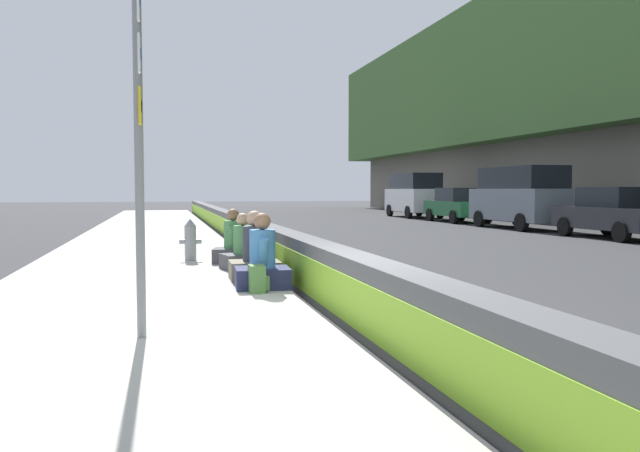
{
  "coord_description": "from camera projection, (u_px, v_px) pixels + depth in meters",
  "views": [
    {
      "loc": [
        -6.97,
        2.25,
        1.63
      ],
      "look_at": [
        5.33,
        -0.82,
        0.9
      ],
      "focal_mm": 35.64,
      "sensor_mm": 36.0,
      "label": 1
    }
  ],
  "objects": [
    {
      "name": "jersey_barrier",
      "position": [
        362.0,
        293.0,
        7.37
      ],
      "size": [
        76.0,
        0.45,
        0.85
      ],
      "color": "#545456",
      "rests_on": "ground_plane"
    },
    {
      "name": "ground_plane",
      "position": [
        363.0,
        329.0,
        7.39
      ],
      "size": [
        160.0,
        160.0,
        0.0
      ],
      "primitive_type": "plane",
      "color": "#353538",
      "rests_on": "ground"
    },
    {
      "name": "seated_person_rear",
      "position": [
        243.0,
        251.0,
        11.89
      ],
      "size": [
        0.78,
        0.87,
        1.05
      ],
      "color": "#424247",
      "rests_on": "sidewalk_strip"
    },
    {
      "name": "parked_car_far",
      "position": [
        414.0,
        194.0,
        37.07
      ],
      "size": [
        5.16,
        2.23,
        2.56
      ],
      "color": "silver",
      "rests_on": "ground_plane"
    },
    {
      "name": "parked_car_third",
      "position": [
        615.0,
        213.0,
        20.91
      ],
      "size": [
        4.54,
        2.02,
        1.71
      ],
      "color": "#28282D",
      "rests_on": "ground_plane"
    },
    {
      "name": "seated_person_far",
      "position": [
        233.0,
        246.0,
        12.92
      ],
      "size": [
        0.83,
        0.92,
        1.1
      ],
      "color": "#424247",
      "rests_on": "sidewalk_strip"
    },
    {
      "name": "route_sign_post",
      "position": [
        139.0,
        128.0,
        6.28
      ],
      "size": [
        0.44,
        0.09,
        3.6
      ],
      "color": "gray",
      "rests_on": "sidewalk_strip"
    },
    {
      "name": "seated_person_foreground",
      "position": [
        262.0,
        264.0,
        9.6
      ],
      "size": [
        0.74,
        0.86,
        1.14
      ],
      "color": "#23284C",
      "rests_on": "sidewalk_strip"
    },
    {
      "name": "parked_car_midline",
      "position": [
        458.0,
        205.0,
        31.54
      ],
      "size": [
        4.54,
        2.02,
        1.71
      ],
      "color": "#145128",
      "rests_on": "ground_plane"
    },
    {
      "name": "sidewalk_strip",
      "position": [
        125.0,
        336.0,
        6.75
      ],
      "size": [
        80.0,
        4.4,
        0.14
      ],
      "primitive_type": "cube",
      "color": "#B5B2A8",
      "rests_on": "ground_plane"
    },
    {
      "name": "parked_car_fourth",
      "position": [
        520.0,
        196.0,
        26.16
      ],
      "size": [
        5.12,
        2.14,
        2.56
      ],
      "color": "slate",
      "rests_on": "ground_plane"
    },
    {
      "name": "seated_person_middle",
      "position": [
        255.0,
        258.0,
        10.5
      ],
      "size": [
        0.73,
        0.83,
        1.14
      ],
      "color": "#706651",
      "rests_on": "sidewalk_strip"
    },
    {
      "name": "backpack",
      "position": [
        258.0,
        279.0,
        9.17
      ],
      "size": [
        0.32,
        0.28,
        0.4
      ],
      "color": "#4C7A3D",
      "rests_on": "sidewalk_strip"
    },
    {
      "name": "fire_hydrant",
      "position": [
        190.0,
        239.0,
        13.3
      ],
      "size": [
        0.26,
        0.46,
        0.88
      ],
      "color": "gray",
      "rests_on": "sidewalk_strip"
    }
  ]
}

